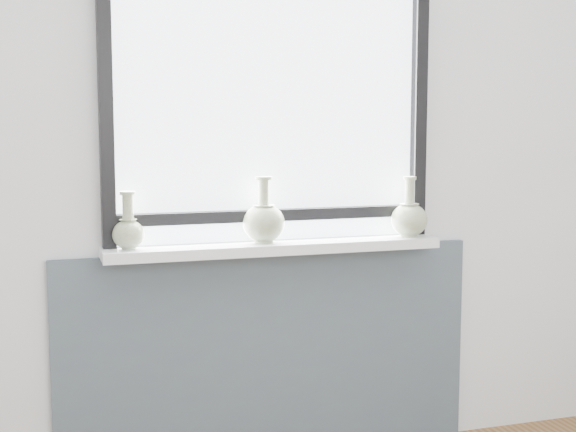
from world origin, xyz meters
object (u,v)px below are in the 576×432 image
object	(u,v)px
vase_a	(128,231)
vase_b	(264,221)
vase_c	(409,218)
windowsill	(276,247)

from	to	relation	value
vase_a	vase_b	bearing A→B (deg)	1.17
vase_a	vase_c	size ratio (longest dim) A/B	0.87
vase_a	windowsill	bearing A→B (deg)	0.15
vase_a	vase_c	distance (m)	1.12
vase_a	vase_b	xyz separation A→B (m)	(0.52, 0.01, 0.02)
vase_a	vase_c	world-z (taller)	vase_c
windowsill	vase_a	world-z (taller)	vase_a
windowsill	vase_b	xyz separation A→B (m)	(-0.04, 0.01, 0.10)
vase_a	vase_b	distance (m)	0.52
vase_c	windowsill	bearing A→B (deg)	178.42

